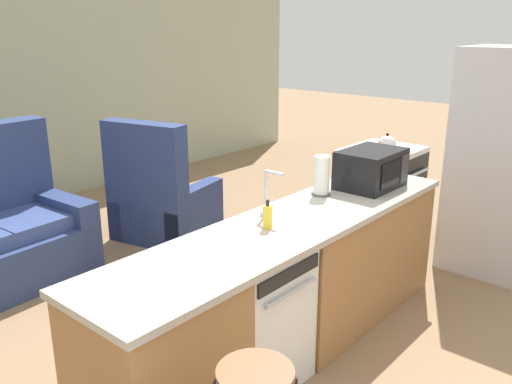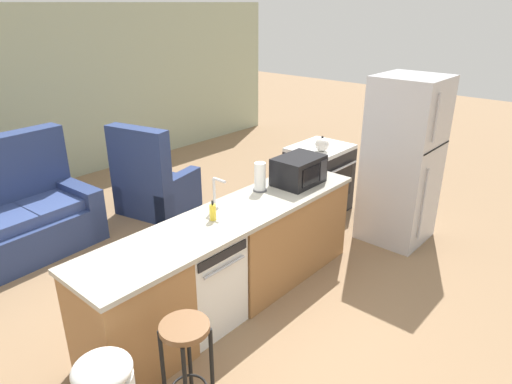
# 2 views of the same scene
# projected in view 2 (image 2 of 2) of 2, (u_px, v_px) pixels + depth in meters

# --- Properties ---
(ground_plane) EXTENTS (24.00, 24.00, 0.00)m
(ground_plane) POSITION_uv_depth(u_px,v_px,m) (222.00, 308.00, 4.19)
(ground_plane) COLOR #896B4C
(wall_back) EXTENTS (10.00, 0.06, 2.60)m
(wall_back) POSITION_uv_depth(u_px,v_px,m) (25.00, 101.00, 6.46)
(wall_back) COLOR #A8B293
(wall_back) RESTS_ON ground_plane
(kitchen_counter) EXTENTS (2.94, 0.66, 0.90)m
(kitchen_counter) POSITION_uv_depth(u_px,v_px,m) (239.00, 258.00, 4.20)
(kitchen_counter) COLOR #9E6B3D
(kitchen_counter) RESTS_ON ground_plane
(dishwasher) EXTENTS (0.58, 0.61, 0.84)m
(dishwasher) POSITION_uv_depth(u_px,v_px,m) (200.00, 280.00, 3.86)
(dishwasher) COLOR white
(dishwasher) RESTS_ON ground_plane
(stove_range) EXTENTS (0.76, 0.68, 0.90)m
(stove_range) POSITION_uv_depth(u_px,v_px,m) (319.00, 179.00, 5.98)
(stove_range) COLOR black
(stove_range) RESTS_ON ground_plane
(refrigerator) EXTENTS (0.72, 0.73, 1.89)m
(refrigerator) POSITION_uv_depth(u_px,v_px,m) (403.00, 161.00, 5.12)
(refrigerator) COLOR #B7B7BC
(refrigerator) RESTS_ON ground_plane
(microwave) EXTENTS (0.50, 0.37, 0.28)m
(microwave) POSITION_uv_depth(u_px,v_px,m) (299.00, 170.00, 4.57)
(microwave) COLOR black
(microwave) RESTS_ON kitchen_counter
(sink_faucet) EXTENTS (0.07, 0.18, 0.30)m
(sink_faucet) POSITION_uv_depth(u_px,v_px,m) (216.00, 196.00, 3.99)
(sink_faucet) COLOR silver
(sink_faucet) RESTS_ON kitchen_counter
(paper_towel_roll) EXTENTS (0.14, 0.14, 0.28)m
(paper_towel_roll) POSITION_uv_depth(u_px,v_px,m) (260.00, 177.00, 4.40)
(paper_towel_roll) COLOR #4C4C51
(paper_towel_roll) RESTS_ON kitchen_counter
(soap_bottle) EXTENTS (0.06, 0.06, 0.18)m
(soap_bottle) POSITION_uv_depth(u_px,v_px,m) (213.00, 212.00, 3.82)
(soap_bottle) COLOR yellow
(soap_bottle) RESTS_ON kitchen_counter
(kettle) EXTENTS (0.21, 0.17, 0.19)m
(kettle) POSITION_uv_depth(u_px,v_px,m) (322.00, 144.00, 5.58)
(kettle) COLOR silver
(kettle) RESTS_ON stove_range
(bar_stool) EXTENTS (0.32, 0.32, 0.74)m
(bar_stool) POSITION_uv_depth(u_px,v_px,m) (186.00, 351.00, 2.91)
(bar_stool) COLOR brown
(bar_stool) RESTS_ON ground_plane
(armchair) EXTENTS (0.97, 1.01, 1.20)m
(armchair) POSITION_uv_depth(u_px,v_px,m) (153.00, 188.00, 5.98)
(armchair) COLOR navy
(armchair) RESTS_ON ground_plane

